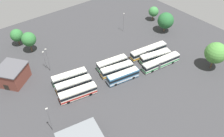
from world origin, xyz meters
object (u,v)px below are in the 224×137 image
Objects in this scene: bus_row1_slot2 at (112,63)px; tree_west_edge at (216,53)px; bus_row0_slot2 at (70,77)px; lamp_post_near_entrance at (45,59)px; tree_south_edge at (166,21)px; tree_north_edge at (17,35)px; bus_row0_slot0 at (78,93)px; bus_row1_slot1 at (117,69)px; lamp_post_mid_lot at (124,22)px; bus_row0_slot1 at (74,85)px; bus_row2_slot1 at (155,56)px; maintenance_shelter at (79,136)px; bus_row1_slot0 at (123,76)px; tree_northeast at (29,39)px; tree_northwest at (154,12)px; lamp_post_far_corner at (49,119)px; lamp_post_by_building at (48,59)px; bus_row2_slot0 at (161,62)px; bus_row2_slot2 at (148,51)px; depot_building at (12,74)px.

bus_row1_slot2 is 35.64m from tree_west_edge.
lamp_post_near_entrance reaches higher than bus_row0_slot2.
tree_south_edge is 1.25× the size of tree_north_edge.
bus_row0_slot0 and bus_row1_slot1 have the same top height.
bus_row0_slot0 is at bearing -149.83° from lamp_post_mid_lot.
bus_row2_slot1 is (31.11, -5.90, 0.00)m from bus_row0_slot1.
lamp_post_near_entrance is at bearing 78.65° from maintenance_shelter.
tree_northeast is at bearing 116.49° from bus_row1_slot0.
tree_north_edge is at bearing 151.36° from tree_south_edge.
tree_north_edge is (-20.78, 34.38, 2.63)m from bus_row1_slot2.
bus_row0_slot1 is 1.75× the size of tree_northwest.
lamp_post_by_building is at bearing 64.61° from lamp_post_far_corner.
bus_row0_slot0 is 16.02m from bus_row1_slot0.
tree_northwest is (22.39, 25.54, 2.62)m from bus_row2_slot0.
lamp_post_near_entrance reaches higher than bus_row0_slot1.
bus_row2_slot0 is 7.77m from bus_row2_slot2.
bus_row1_slot0 is at bearing -100.03° from bus_row1_slot2.
bus_row0_slot2 is 1.71× the size of tree_north_edge.
bus_row2_slot0 is at bearing -36.67° from lamp_post_near_entrance.
bus_row0_slot2 is 1.36× the size of tree_south_edge.
lamp_post_mid_lot is at bearing 141.10° from tree_south_edge.
lamp_post_by_building is (-32.30, 22.39, 3.34)m from bus_row2_slot0.
bus_row0_slot1 is 1.14× the size of tree_west_edge.
tree_south_edge is 1.05× the size of tree_northeast.
lamp_post_mid_lot is at bearing 176.10° from tree_northwest.
bus_row1_slot1 is 0.99× the size of maintenance_shelter.
bus_row0_slot0 is at bearing -86.00° from lamp_post_by_building.
tree_northeast reaches higher than depot_building.
bus_row2_slot2 is 1.77× the size of tree_south_edge.
bus_row2_slot1 is 38.23m from lamp_post_by_building.
tree_north_edge is (-19.42, 42.05, 2.63)m from bus_row1_slot0.
bus_row0_slot0 is at bearing -168.94° from tree_south_edge.
bus_row1_slot2 is 1.56× the size of lamp_post_near_entrance.
bus_row0_slot2 is at bearing 169.28° from bus_row2_slot2.
lamp_post_near_entrance is at bearing 153.88° from bus_row2_slot2.
bus_row0_slot1 is 1.70× the size of tree_north_edge.
tree_northeast is (-18.63, 27.00, 3.72)m from bus_row1_slot2.
bus_row0_slot0 is 0.98× the size of depot_building.
bus_row0_slot0 is 39.50m from tree_north_edge.
tree_south_edge is (51.84, -8.92, 1.17)m from lamp_post_near_entrance.
tree_northwest is (36.39, 15.04, 2.62)m from bus_row1_slot2.
lamp_post_by_building is 15.12m from tree_northeast.
bus_row2_slot0 is (14.77, -6.75, 0.00)m from bus_row1_slot1.
tree_north_edge reaches higher than bus_row1_slot0.
bus_row0_slot2 is 1.76× the size of tree_northwest.
bus_row1_slot0 is at bearing -177.00° from bus_row2_slot1.
depot_building reaches higher than bus_row0_slot2.
lamp_post_near_entrance reaches higher than bus_row1_slot0.
tree_northwest reaches higher than bus_row2_slot0.
maintenance_shelter is 63.15m from tree_south_edge.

